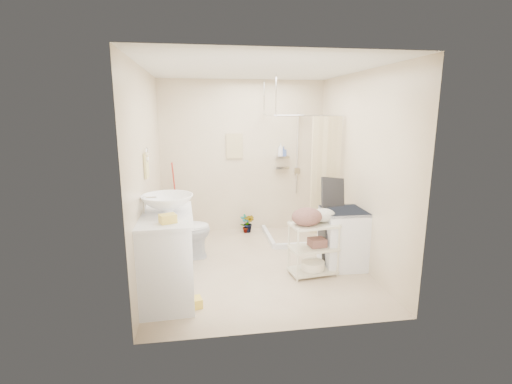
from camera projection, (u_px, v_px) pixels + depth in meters
floor at (258, 265)px, 5.13m from camera, size 3.20×3.20×0.00m
ceiling at (258, 68)px, 4.58m from camera, size 2.80×3.20×0.04m
wall_back at (243, 157)px, 6.40m from camera, size 2.80×0.04×2.60m
wall_front at (286, 201)px, 3.31m from camera, size 2.80×0.04×2.60m
wall_left at (148, 175)px, 4.65m from camera, size 0.04×3.20×2.60m
wall_right at (359, 170)px, 5.06m from camera, size 0.04×3.20×2.60m
vanity at (166, 256)px, 4.17m from camera, size 0.67×1.14×0.98m
sink at (167, 204)px, 4.13m from camera, size 0.62×0.62×0.20m
counter_basket at (168, 219)px, 3.74m from camera, size 0.19×0.18×0.09m
floor_basket at (193, 301)px, 4.01m from camera, size 0.31×0.27×0.15m
toilet at (181, 230)px, 5.29m from camera, size 0.86×0.54×0.84m
mop at (173, 199)px, 6.29m from camera, size 0.16×0.16×1.25m
potted_plant_a at (245, 224)px, 6.45m from camera, size 0.20×0.16×0.33m
potted_plant_b at (249, 223)px, 6.47m from camera, size 0.23×0.21×0.33m
hanging_towel at (234, 146)px, 6.31m from camera, size 0.28×0.03×0.42m
towel_ring at (146, 164)px, 4.42m from camera, size 0.04×0.22×0.34m
tp_holder at (154, 218)px, 4.82m from camera, size 0.08×0.12×0.14m
shower at (299, 176)px, 6.05m from camera, size 1.10×1.10×2.10m
shampoo_bottle_a at (281, 150)px, 6.37m from camera, size 0.10×0.10×0.22m
shampoo_bottle_b at (284, 151)px, 6.42m from camera, size 0.10×0.10×0.16m
washing_machine at (343, 238)px, 5.02m from camera, size 0.56×0.58×0.80m
laundry_rack at (313, 244)px, 4.76m from camera, size 0.63×0.42×0.82m
ironing_board at (333, 220)px, 5.07m from camera, size 0.36×0.17×1.24m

